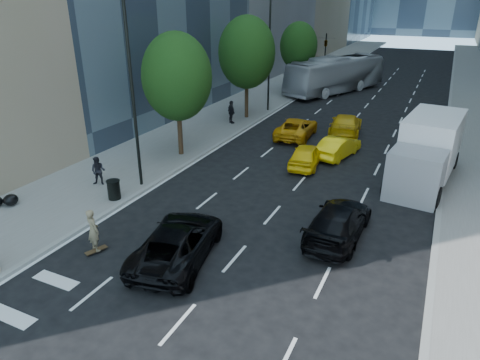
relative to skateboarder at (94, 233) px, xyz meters
The scene contains 22 objects.
ground 4.69m from the skateboarder, 25.28° to the left, with size 160.00×160.00×0.00m, color black.
sidewalk_left 32.34m from the skateboarder, 98.60° to the left, with size 6.00×120.00×0.15m, color slate.
sidewalk_right 34.98m from the skateboarder, 66.10° to the left, with size 4.00×120.00×0.15m, color slate.
lamp_near 8.03m from the skateboarder, 109.85° to the left, with size 2.13×0.22×10.00m.
lamp_far 24.56m from the skateboarder, 95.14° to the left, with size 2.13×0.22×10.00m.
tree_near 12.09m from the skateboarder, 105.45° to the left, with size 4.20×4.20×7.46m.
tree_mid 21.64m from the skateboarder, 98.23° to the left, with size 4.50×4.50×7.99m.
tree_far 34.31m from the skateboarder, 95.10° to the left, with size 3.90×3.90×6.92m.
traffic_signal 42.16m from the skateboarder, 93.04° to the left, with size 2.48×0.53×5.20m.
skateboarder is the anchor object (origin of this frame).
black_sedan_lincoln 3.37m from the skateboarder, 18.73° to the left, with size 2.44×5.28×1.47m, color black.
black_sedan_mercedes 9.91m from the skateboarder, 32.40° to the left, with size 2.03×5.01×1.45m, color black.
taxi_a 13.55m from the skateboarder, 69.85° to the left, with size 1.60×3.98×1.36m, color yellow.
taxi_b 16.26m from the skateboarder, 68.29° to the left, with size 1.39×3.99×1.32m, color yellow.
taxi_c 18.08m from the skateboarder, 82.65° to the left, with size 2.29×4.96×1.38m, color orange.
taxi_d 20.77m from the skateboarder, 75.02° to the left, with size 2.11×5.19×1.51m, color #D8A50B.
city_bus 34.78m from the skateboarder, 88.41° to the left, with size 3.08×13.18×3.67m, color #B8BABF.
box_truck 17.39m from the skateboarder, 49.97° to the left, with size 3.48×7.55×3.49m.
pedestrian_a 6.59m from the skateboarder, 130.81° to the left, with size 0.75×0.59×1.55m, color black.
pedestrian_b 19.02m from the skateboarder, 100.05° to the left, with size 1.05×0.44×1.80m, color black.
trash_can 4.66m from the skateboarder, 121.51° to the left, with size 0.62×0.62×0.92m, color black.
garbage_bags 6.74m from the skateboarder, behind, with size 1.10×1.06×0.54m.
Camera 1 is at (7.22, -12.61, 9.37)m, focal length 32.00 mm.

